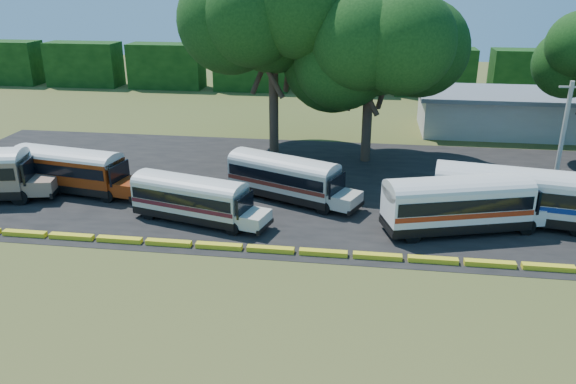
# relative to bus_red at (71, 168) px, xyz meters

# --- Properties ---
(ground) EXTENTS (160.00, 160.00, 0.00)m
(ground) POSITION_rel_bus_red_xyz_m (17.22, -8.35, -1.85)
(ground) COLOR #3C4F1A
(ground) RESTS_ON ground
(asphalt_strip) EXTENTS (64.00, 24.00, 0.02)m
(asphalt_strip) POSITION_rel_bus_red_xyz_m (18.22, 3.65, -1.84)
(asphalt_strip) COLOR black
(asphalt_strip) RESTS_ON ground
(curb) EXTENTS (53.70, 0.45, 0.30)m
(curb) POSITION_rel_bus_red_xyz_m (17.22, -7.35, -1.70)
(curb) COLOR yellow
(curb) RESTS_ON ground
(terminal_building) EXTENTS (19.00, 9.00, 4.00)m
(terminal_building) POSITION_rel_bus_red_xyz_m (35.22, 21.65, 0.18)
(terminal_building) COLOR #BBB5AB
(terminal_building) RESTS_ON ground
(treeline_backdrop) EXTENTS (130.00, 4.00, 6.00)m
(treeline_backdrop) POSITION_rel_bus_red_xyz_m (17.22, 39.65, 1.15)
(treeline_backdrop) COLOR black
(treeline_backdrop) RESTS_ON ground
(bus_red) EXTENTS (10.08, 4.04, 3.23)m
(bus_red) POSITION_rel_bus_red_xyz_m (0.00, 0.00, 0.00)
(bus_red) COLOR black
(bus_red) RESTS_ON ground
(bus_cream_west) EXTENTS (9.25, 4.42, 2.96)m
(bus_cream_west) POSITION_rel_bus_red_xyz_m (10.14, -3.77, -0.18)
(bus_cream_west) COLOR black
(bus_cream_west) RESTS_ON ground
(bus_cream_east) EXTENTS (9.71, 5.92, 3.15)m
(bus_cream_east) POSITION_rel_bus_red_xyz_m (15.44, 0.67, -0.07)
(bus_cream_east) COLOR black
(bus_cream_east) RESTS_ON ground
(bus_white_red) EXTENTS (10.93, 5.55, 3.49)m
(bus_white_red) POSITION_rel_bus_red_xyz_m (26.59, -3.04, 0.13)
(bus_white_red) COLOR black
(bus_white_red) RESTS_ON ground
(bus_white_blue) EXTENTS (11.12, 4.42, 3.56)m
(bus_white_blue) POSITION_rel_bus_red_xyz_m (29.93, -1.03, 0.16)
(bus_white_blue) COLOR black
(bus_white_blue) RESTS_ON ground
(tree_west) EXTENTS (12.58, 12.58, 16.27)m
(tree_west) POSITION_rel_bus_red_xyz_m (12.87, 11.21, 9.77)
(tree_west) COLOR #3E2E1F
(tree_west) RESTS_ON ground
(tree_center) EXTENTS (11.02, 11.02, 13.56)m
(tree_center) POSITION_rel_bus_red_xyz_m (20.81, 10.38, 7.63)
(tree_center) COLOR #3E2E1F
(tree_center) RESTS_ON ground
(utility_pole) EXTENTS (1.60, 0.30, 8.12)m
(utility_pole) POSITION_rel_bus_red_xyz_m (34.18, 4.21, 2.32)
(utility_pole) COLOR gray
(utility_pole) RESTS_ON ground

